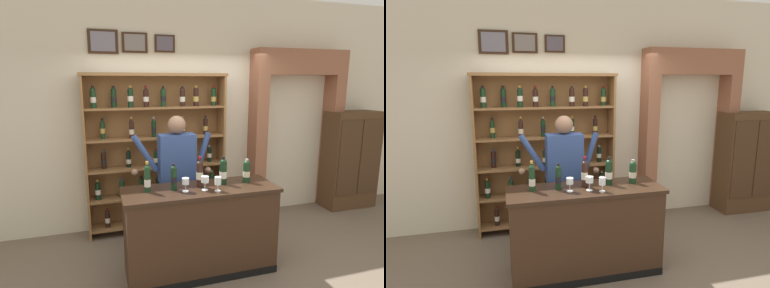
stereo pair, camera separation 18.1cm
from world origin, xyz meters
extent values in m
cube|color=#6B5B4C|center=(0.00, 0.00, -0.01)|extent=(14.00, 14.00, 0.02)
cube|color=beige|center=(0.00, 1.47, 1.67)|extent=(12.00, 0.16, 3.33)
cube|color=#382316|center=(-1.00, 1.38, 2.62)|extent=(0.39, 0.02, 0.31)
cube|color=gray|center=(-1.00, 1.37, 2.62)|extent=(0.31, 0.01, 0.25)
cube|color=#382316|center=(-0.59, 1.38, 2.62)|extent=(0.34, 0.02, 0.27)
cube|color=gray|center=(-0.59, 1.37, 2.62)|extent=(0.27, 0.01, 0.21)
cube|color=#382316|center=(-0.17, 1.38, 2.62)|extent=(0.28, 0.02, 0.23)
cube|color=#595261|center=(-0.17, 1.37, 2.62)|extent=(0.23, 0.01, 0.19)
cube|color=olive|center=(-1.29, 1.19, 1.11)|extent=(0.03, 0.30, 2.22)
cube|color=olive|center=(0.60, 1.19, 1.11)|extent=(0.03, 0.30, 2.22)
cube|color=olive|center=(-0.35, 1.33, 1.11)|extent=(1.92, 0.02, 2.22)
cube|color=olive|center=(-0.35, 1.19, 0.12)|extent=(1.86, 0.29, 0.03)
cylinder|color=black|center=(-1.06, 1.16, 0.23)|extent=(0.07, 0.07, 0.21)
sphere|color=black|center=(-1.06, 1.16, 0.35)|extent=(0.07, 0.07, 0.07)
cylinder|color=black|center=(-1.06, 1.16, 0.37)|extent=(0.03, 0.03, 0.06)
cylinder|color=maroon|center=(-1.06, 1.16, 0.39)|extent=(0.03, 0.03, 0.03)
cylinder|color=silver|center=(-1.06, 1.16, 0.23)|extent=(0.07, 0.07, 0.07)
cylinder|color=black|center=(-0.70, 1.22, 0.23)|extent=(0.07, 0.07, 0.21)
sphere|color=black|center=(-0.70, 1.22, 0.34)|extent=(0.07, 0.07, 0.07)
cylinder|color=black|center=(-0.70, 1.22, 0.37)|extent=(0.03, 0.03, 0.07)
cylinder|color=black|center=(-0.70, 1.22, 0.39)|extent=(0.03, 0.03, 0.03)
cylinder|color=tan|center=(-0.70, 1.22, 0.21)|extent=(0.07, 0.07, 0.07)
cylinder|color=black|center=(-0.33, 1.17, 0.23)|extent=(0.07, 0.07, 0.20)
sphere|color=black|center=(-0.33, 1.17, 0.33)|extent=(0.07, 0.07, 0.07)
cylinder|color=black|center=(-0.33, 1.17, 0.37)|extent=(0.02, 0.02, 0.08)
cylinder|color=navy|center=(-0.33, 1.17, 0.39)|extent=(0.03, 0.03, 0.03)
cylinder|color=black|center=(-0.33, 1.17, 0.20)|extent=(0.07, 0.07, 0.06)
cylinder|color=black|center=(0.06, 1.20, 0.23)|extent=(0.07, 0.07, 0.20)
sphere|color=black|center=(0.06, 1.20, 0.34)|extent=(0.07, 0.07, 0.07)
cylinder|color=black|center=(0.06, 1.20, 0.36)|extent=(0.02, 0.02, 0.06)
cylinder|color=black|center=(0.06, 1.20, 0.39)|extent=(0.03, 0.03, 0.03)
cylinder|color=black|center=(0.06, 1.20, 0.21)|extent=(0.07, 0.07, 0.07)
cylinder|color=black|center=(0.41, 1.17, 0.23)|extent=(0.07, 0.07, 0.20)
sphere|color=black|center=(0.41, 1.17, 0.34)|extent=(0.07, 0.07, 0.07)
cylinder|color=black|center=(0.41, 1.17, 0.37)|extent=(0.03, 0.03, 0.08)
cylinder|color=maroon|center=(0.41, 1.17, 0.40)|extent=(0.03, 0.03, 0.03)
cylinder|color=silver|center=(0.41, 1.17, 0.20)|extent=(0.07, 0.07, 0.06)
cube|color=olive|center=(-0.35, 1.19, 0.53)|extent=(1.86, 0.29, 0.02)
cylinder|color=black|center=(-1.17, 1.17, 0.64)|extent=(0.07, 0.07, 0.20)
sphere|color=black|center=(-1.17, 1.17, 0.75)|extent=(0.07, 0.07, 0.07)
cylinder|color=black|center=(-1.17, 1.17, 0.78)|extent=(0.03, 0.03, 0.07)
cylinder|color=#B79338|center=(-1.17, 1.17, 0.80)|extent=(0.03, 0.03, 0.03)
cylinder|color=silver|center=(-1.17, 1.17, 0.64)|extent=(0.07, 0.07, 0.07)
cylinder|color=#19381E|center=(-0.85, 1.17, 0.64)|extent=(0.07, 0.07, 0.20)
sphere|color=#19381E|center=(-0.85, 1.17, 0.75)|extent=(0.07, 0.07, 0.07)
cylinder|color=#19381E|center=(-0.85, 1.17, 0.77)|extent=(0.03, 0.03, 0.06)
cylinder|color=navy|center=(-0.85, 1.17, 0.79)|extent=(0.03, 0.03, 0.03)
cylinder|color=tan|center=(-0.85, 1.17, 0.61)|extent=(0.07, 0.07, 0.06)
cylinder|color=#19381E|center=(-0.58, 1.20, 0.64)|extent=(0.07, 0.07, 0.20)
sphere|color=#19381E|center=(-0.58, 1.20, 0.74)|extent=(0.07, 0.07, 0.07)
cylinder|color=#19381E|center=(-0.58, 1.20, 0.77)|extent=(0.03, 0.03, 0.07)
cylinder|color=black|center=(-0.58, 1.20, 0.79)|extent=(0.04, 0.04, 0.03)
cylinder|color=silver|center=(-0.58, 1.20, 0.61)|extent=(0.07, 0.07, 0.06)
cylinder|color=black|center=(-0.34, 1.20, 0.64)|extent=(0.07, 0.07, 0.20)
sphere|color=black|center=(-0.34, 1.20, 0.74)|extent=(0.07, 0.07, 0.07)
cylinder|color=black|center=(-0.34, 1.20, 0.77)|extent=(0.03, 0.03, 0.06)
cylinder|color=black|center=(-0.34, 1.20, 0.79)|extent=(0.04, 0.04, 0.03)
cylinder|color=beige|center=(-0.34, 1.20, 0.63)|extent=(0.07, 0.07, 0.06)
cylinder|color=black|center=(-0.11, 1.20, 0.65)|extent=(0.07, 0.07, 0.22)
sphere|color=black|center=(-0.11, 1.20, 0.76)|extent=(0.07, 0.07, 0.07)
cylinder|color=black|center=(-0.11, 1.20, 0.79)|extent=(0.03, 0.03, 0.06)
cylinder|color=#B79338|center=(-0.11, 1.20, 0.81)|extent=(0.04, 0.04, 0.03)
cylinder|color=tan|center=(-0.11, 1.20, 0.63)|extent=(0.07, 0.07, 0.07)
cylinder|color=black|center=(0.18, 1.16, 0.64)|extent=(0.07, 0.07, 0.21)
sphere|color=black|center=(0.18, 1.16, 0.76)|extent=(0.07, 0.07, 0.07)
cylinder|color=black|center=(0.18, 1.16, 0.79)|extent=(0.03, 0.03, 0.08)
cylinder|color=#99999E|center=(0.18, 1.16, 0.82)|extent=(0.03, 0.03, 0.03)
cylinder|color=beige|center=(0.18, 1.16, 0.63)|extent=(0.07, 0.07, 0.07)
cylinder|color=#19381E|center=(0.46, 1.16, 0.64)|extent=(0.07, 0.07, 0.20)
sphere|color=#19381E|center=(0.46, 1.16, 0.74)|extent=(0.07, 0.07, 0.07)
cylinder|color=#19381E|center=(0.46, 1.16, 0.77)|extent=(0.03, 0.03, 0.08)
cylinder|color=#99999E|center=(0.46, 1.16, 0.80)|extent=(0.03, 0.03, 0.03)
cylinder|color=silver|center=(0.46, 1.16, 0.63)|extent=(0.07, 0.07, 0.06)
cube|color=olive|center=(-0.35, 1.19, 0.94)|extent=(1.86, 0.29, 0.02)
cylinder|color=black|center=(-1.07, 1.22, 1.05)|extent=(0.07, 0.07, 0.19)
sphere|color=black|center=(-1.07, 1.22, 1.15)|extent=(0.06, 0.06, 0.06)
cylinder|color=black|center=(-1.07, 1.22, 1.17)|extent=(0.03, 0.03, 0.06)
cylinder|color=navy|center=(-1.07, 1.22, 1.19)|extent=(0.03, 0.03, 0.03)
cylinder|color=black|center=(-1.07, 1.22, 1.04)|extent=(0.07, 0.07, 0.06)
cylinder|color=black|center=(-0.74, 1.22, 1.04)|extent=(0.07, 0.07, 0.19)
sphere|color=black|center=(-0.74, 1.22, 1.15)|extent=(0.06, 0.06, 0.06)
cylinder|color=black|center=(-0.74, 1.22, 1.18)|extent=(0.03, 0.03, 0.08)
cylinder|color=#B79338|center=(-0.74, 1.22, 1.21)|extent=(0.03, 0.03, 0.03)
cylinder|color=silver|center=(-0.74, 1.22, 1.03)|extent=(0.07, 0.07, 0.06)
cylinder|color=black|center=(-0.37, 1.16, 1.04)|extent=(0.07, 0.07, 0.19)
sphere|color=black|center=(-0.37, 1.16, 1.14)|extent=(0.06, 0.06, 0.06)
cylinder|color=black|center=(-0.37, 1.16, 1.17)|extent=(0.03, 0.03, 0.06)
cylinder|color=maroon|center=(-0.37, 1.16, 1.19)|extent=(0.03, 0.03, 0.03)
cylinder|color=silver|center=(-0.37, 1.16, 1.03)|extent=(0.07, 0.07, 0.06)
cylinder|color=#19381E|center=(0.04, 1.19, 1.04)|extent=(0.07, 0.07, 0.18)
sphere|color=#19381E|center=(0.04, 1.19, 1.14)|extent=(0.06, 0.06, 0.06)
cylinder|color=#19381E|center=(0.04, 1.19, 1.17)|extent=(0.03, 0.03, 0.08)
cylinder|color=navy|center=(0.04, 1.19, 1.21)|extent=(0.03, 0.03, 0.03)
cylinder|color=silver|center=(0.04, 1.19, 1.02)|extent=(0.07, 0.07, 0.06)
cylinder|color=black|center=(0.43, 1.19, 1.04)|extent=(0.07, 0.07, 0.19)
sphere|color=black|center=(0.43, 1.19, 1.14)|extent=(0.06, 0.06, 0.06)
cylinder|color=black|center=(0.43, 1.19, 1.16)|extent=(0.03, 0.03, 0.06)
cylinder|color=#99999E|center=(0.43, 1.19, 1.18)|extent=(0.03, 0.03, 0.03)
cylinder|color=silver|center=(0.43, 1.19, 1.04)|extent=(0.07, 0.07, 0.06)
cube|color=olive|center=(-0.35, 1.19, 1.35)|extent=(1.86, 0.29, 0.02)
cylinder|color=#19381E|center=(-1.06, 1.22, 1.46)|extent=(0.06, 0.06, 0.20)
sphere|color=#19381E|center=(-1.06, 1.22, 1.57)|extent=(0.06, 0.06, 0.06)
cylinder|color=#19381E|center=(-1.06, 1.22, 1.60)|extent=(0.03, 0.03, 0.07)
cylinder|color=black|center=(-1.06, 1.22, 1.62)|extent=(0.03, 0.03, 0.03)
cylinder|color=tan|center=(-1.06, 1.22, 1.47)|extent=(0.07, 0.07, 0.07)
cylinder|color=black|center=(-0.69, 1.15, 1.46)|extent=(0.06, 0.06, 0.21)
sphere|color=black|center=(-0.69, 1.15, 1.57)|extent=(0.06, 0.06, 0.06)
cylinder|color=black|center=(-0.69, 1.15, 1.60)|extent=(0.02, 0.02, 0.08)
cylinder|color=#B79338|center=(-0.69, 1.15, 1.63)|extent=(0.03, 0.03, 0.03)
cylinder|color=beige|center=(-0.69, 1.15, 1.45)|extent=(0.07, 0.07, 0.07)
cylinder|color=black|center=(-0.39, 1.17, 1.46)|extent=(0.06, 0.06, 0.20)
sphere|color=black|center=(-0.39, 1.17, 1.56)|extent=(0.06, 0.06, 0.06)
cylinder|color=black|center=(-0.39, 1.17, 1.59)|extent=(0.03, 0.03, 0.08)
cylinder|color=#99999E|center=(-0.39, 1.17, 1.62)|extent=(0.03, 0.03, 0.03)
cylinder|color=black|center=(-0.39, 1.17, 1.46)|extent=(0.07, 0.07, 0.06)
cylinder|color=black|center=(0.03, 1.21, 1.46)|extent=(0.06, 0.06, 0.20)
sphere|color=black|center=(0.03, 1.21, 1.56)|extent=(0.06, 0.06, 0.06)
cylinder|color=black|center=(0.03, 1.21, 1.59)|extent=(0.03, 0.03, 0.06)
cylinder|color=#B79338|center=(0.03, 1.21, 1.61)|extent=(0.03, 0.03, 0.03)
cylinder|color=silver|center=(0.03, 1.21, 1.45)|extent=(0.07, 0.07, 0.06)
cylinder|color=black|center=(0.36, 1.19, 1.46)|extent=(0.06, 0.06, 0.20)
sphere|color=black|center=(0.36, 1.19, 1.56)|extent=(0.06, 0.06, 0.06)
cylinder|color=black|center=(0.36, 1.19, 1.59)|extent=(0.03, 0.03, 0.07)
cylinder|color=black|center=(0.36, 1.19, 1.62)|extent=(0.03, 0.03, 0.03)
cylinder|color=tan|center=(0.36, 1.19, 1.45)|extent=(0.07, 0.07, 0.06)
cube|color=olive|center=(-0.35, 1.19, 1.76)|extent=(1.86, 0.29, 0.02)
cylinder|color=#19381E|center=(-1.16, 1.20, 1.88)|extent=(0.07, 0.07, 0.22)
sphere|color=#19381E|center=(-1.16, 1.20, 1.99)|extent=(0.07, 0.07, 0.07)
cylinder|color=#19381E|center=(-1.16, 1.20, 2.02)|extent=(0.03, 0.03, 0.06)
cylinder|color=black|center=(-1.16, 1.20, 2.04)|extent=(0.04, 0.04, 0.03)
cylinder|color=silver|center=(-1.16, 1.20, 1.88)|extent=(0.07, 0.07, 0.07)
cylinder|color=black|center=(-0.90, 1.22, 1.88)|extent=(0.07, 0.07, 0.21)
sphere|color=black|center=(-0.90, 1.22, 1.99)|extent=(0.07, 0.07, 0.07)
cylinder|color=black|center=(-0.90, 1.22, 2.02)|extent=(0.03, 0.03, 0.07)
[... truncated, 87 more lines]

